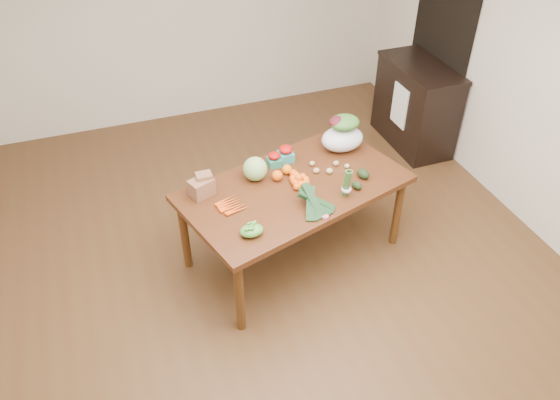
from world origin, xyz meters
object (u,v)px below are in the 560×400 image
object	(u,v)px
dining_table	(294,221)
kale_bunch	(317,203)
cabinet	(416,105)
mandarin_cluster	(299,179)
cabbage	(255,169)
salad_bag	(343,135)
paper_bag	(201,186)
asparagus_bundle	(347,183)

from	to	relation	value
dining_table	kale_bunch	distance (m)	0.58
cabinet	mandarin_cluster	bearing A→B (deg)	-146.18
cabinet	cabbage	bearing A→B (deg)	-153.83
cabbage	kale_bunch	distance (m)	0.64
dining_table	mandarin_cluster	world-z (taller)	mandarin_cluster
cabbage	kale_bunch	world-z (taller)	cabbage
cabbage	kale_bunch	xyz separation A→B (m)	(0.31, -0.56, -0.02)
mandarin_cluster	salad_bag	distance (m)	0.66
dining_table	cabinet	size ratio (longest dim) A/B	1.77
paper_bag	mandarin_cluster	size ratio (longest dim) A/B	1.35
dining_table	asparagus_bundle	size ratio (longest dim) A/B	7.20
kale_bunch	asparagus_bundle	distance (m)	0.31
dining_table	salad_bag	size ratio (longest dim) A/B	4.78
asparagus_bundle	paper_bag	bearing A→B (deg)	143.12
cabbage	mandarin_cluster	size ratio (longest dim) A/B	1.10
cabbage	salad_bag	xyz separation A→B (m)	(0.85, 0.17, 0.05)
mandarin_cluster	kale_bunch	xyz separation A→B (m)	(0.01, -0.37, 0.03)
paper_bag	cabbage	size ratio (longest dim) A/B	1.22
cabbage	kale_bunch	bearing A→B (deg)	-60.83
cabbage	asparagus_bundle	xyz separation A→B (m)	(0.60, -0.46, 0.03)
cabbage	asparagus_bundle	world-z (taller)	asparagus_bundle
salad_bag	asparagus_bundle	bearing A→B (deg)	-112.09
paper_bag	asparagus_bundle	size ratio (longest dim) A/B	0.97
dining_table	paper_bag	distance (m)	0.87
asparagus_bundle	kale_bunch	bearing A→B (deg)	-177.41
paper_bag	salad_bag	xyz separation A→B (m)	(1.31, 0.23, 0.06)
dining_table	paper_bag	xyz separation A→B (m)	(-0.73, 0.13, 0.46)
mandarin_cluster	paper_bag	bearing A→B (deg)	170.47
kale_bunch	mandarin_cluster	bearing A→B (deg)	74.57
paper_bag	mandarin_cluster	xyz separation A→B (m)	(0.76, -0.13, -0.04)
kale_bunch	salad_bag	world-z (taller)	salad_bag
cabinet	mandarin_cluster	size ratio (longest dim) A/B	5.67
cabbage	mandarin_cluster	xyz separation A→B (m)	(0.30, -0.19, -0.05)
mandarin_cluster	salad_bag	world-z (taller)	salad_bag
asparagus_bundle	salad_bag	distance (m)	0.68
dining_table	asparagus_bundle	world-z (taller)	asparagus_bundle
cabinet	kale_bunch	xyz separation A→B (m)	(-1.89, -1.64, 0.36)
cabinet	kale_bunch	world-z (taller)	cabinet
dining_table	asparagus_bundle	xyz separation A→B (m)	(0.33, -0.26, 0.50)
dining_table	cabbage	bearing A→B (deg)	127.69
cabinet	paper_bag	size ratio (longest dim) A/B	4.19
dining_table	mandarin_cluster	bearing A→B (deg)	-8.99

